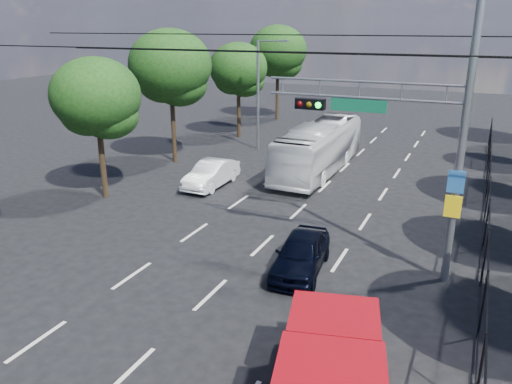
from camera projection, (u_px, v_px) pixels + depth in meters
The scene contains 13 objects.
ground at pixel (129, 372), 11.99m from camera, with size 120.00×120.00×0.00m, color black.
lane_markings at pixel (313, 198), 24.07m from camera, with size 6.12×38.00×0.01m.
signal_mast at pixel (422, 118), 15.15m from camera, with size 6.43×0.39×9.50m.
streetlight_left at pixel (260, 90), 32.21m from camera, with size 2.09×0.22×7.08m.
utility_wires at pixel (273, 46), 17.32m from camera, with size 22.00×5.04×0.74m.
fence_right at pixel (487, 214), 19.19m from camera, with size 0.06×34.03×2.00m.
tree_left_b at pixel (97, 102), 22.79m from camera, with size 4.08×4.08×6.63m.
tree_left_c at pixel (171, 71), 28.81m from camera, with size 4.80×4.80×7.80m.
tree_left_d at pixel (239, 72), 35.77m from camera, with size 4.20×4.20×6.83m.
tree_left_e at pixel (278, 55), 42.50m from camera, with size 4.92×4.92×7.99m.
navy_hatchback at pixel (301, 253), 16.74m from camera, with size 1.53×3.80×1.29m, color black.
white_bus at pixel (319, 148), 27.98m from camera, with size 2.32×9.92×2.76m, color silver.
white_van at pixel (211, 174), 25.65m from camera, with size 1.39×3.99×1.32m, color silver.
Camera 1 is at (6.92, -7.83, 7.93)m, focal length 35.00 mm.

